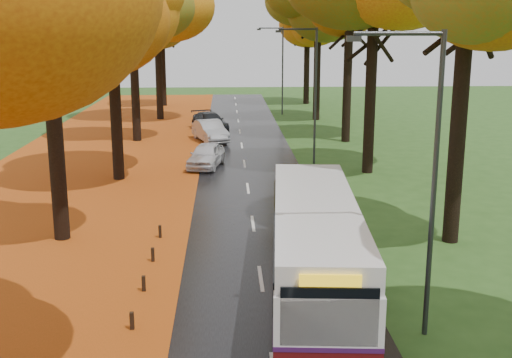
{
  "coord_description": "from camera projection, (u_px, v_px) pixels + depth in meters",
  "views": [
    {
      "loc": [
        -1.09,
        -7.59,
        8.07
      ],
      "look_at": [
        0.0,
        15.29,
        2.6
      ],
      "focal_mm": 45.0,
      "sensor_mm": 36.0,
      "label": 1
    }
  ],
  "objects": [
    {
      "name": "streetlamp_far",
      "position": [
        280.0,
        64.0,
        58.91
      ],
      "size": [
        2.45,
        0.18,
        8.0
      ],
      "color": "#333538",
      "rests_on": "ground"
    },
    {
      "name": "car_dark",
      "position": [
        210.0,
        122.0,
        50.44
      ],
      "size": [
        3.44,
        5.23,
        1.41
      ],
      "primitive_type": "imported",
      "rotation": [
        0.0,
        0.0,
        0.33
      ],
      "color": "black",
      "rests_on": "road"
    },
    {
      "name": "leaf_verge",
      "position": [
        74.0,
        186.0,
        33.18
      ],
      "size": [
        12.0,
        90.0,
        0.02
      ],
      "primitive_type": "cube",
      "color": "#873B0C",
      "rests_on": "ground"
    },
    {
      "name": "streetlamp_mid",
      "position": [
        311.0,
        85.0,
        37.54
      ],
      "size": [
        2.45,
        0.18,
        8.0
      ],
      "color": "#333538",
      "rests_on": "ground"
    },
    {
      "name": "streetlamp_near",
      "position": [
        426.0,
        163.0,
        16.16
      ],
      "size": [
        2.45,
        0.18,
        8.0
      ],
      "color": "#333538",
      "rests_on": "ground"
    },
    {
      "name": "car_silver",
      "position": [
        210.0,
        131.0,
        45.73
      ],
      "size": [
        2.89,
        4.82,
        1.5
      ],
      "primitive_type": "imported",
      "rotation": [
        0.0,
        0.0,
        0.31
      ],
      "color": "#999CA1",
      "rests_on": "road"
    },
    {
      "name": "bus",
      "position": [
        315.0,
        245.0,
        19.56
      ],
      "size": [
        3.38,
        11.14,
        2.89
      ],
      "rotation": [
        0.0,
        0.0,
        -0.08
      ],
      "color": "#500C0E",
      "rests_on": "road"
    },
    {
      "name": "car_white",
      "position": [
        206.0,
        155.0,
        37.36
      ],
      "size": [
        2.46,
        4.35,
        1.4
      ],
      "primitive_type": "imported",
      "rotation": [
        0.0,
        0.0,
        -0.21
      ],
      "color": "silver",
      "rests_on": "road"
    },
    {
      "name": "leaf_drift",
      "position": [
        189.0,
        184.0,
        33.44
      ],
      "size": [
        0.9,
        90.0,
        0.01
      ],
      "primitive_type": "cube",
      "color": "#B04512",
      "rests_on": "road"
    },
    {
      "name": "centre_line",
      "position": [
        247.0,
        183.0,
        33.58
      ],
      "size": [
        0.12,
        90.0,
        0.01
      ],
      "primitive_type": "cube",
      "color": "silver",
      "rests_on": "road"
    },
    {
      "name": "road",
      "position": [
        247.0,
        184.0,
        33.59
      ],
      "size": [
        6.5,
        90.0,
        0.04
      ],
      "primitive_type": "cube",
      "color": "black",
      "rests_on": "ground"
    }
  ]
}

